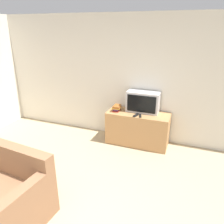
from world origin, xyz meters
TOP-DOWN VIEW (x-y plane):
  - wall_back at (0.00, 3.03)m, footprint 9.00×0.06m
  - tv_stand at (0.32, 2.72)m, footprint 1.27×0.52m
  - television at (0.37, 2.83)m, footprint 0.66×0.30m
  - book_stack at (-0.14, 2.69)m, footprint 0.18×0.23m
  - remote_on_stand at (0.31, 2.57)m, footprint 0.09×0.20m
  - remote_secondary at (0.40, 2.56)m, footprint 0.07×0.15m

SIDE VIEW (x-z plane):
  - tv_stand at x=0.32m, z-range 0.00..0.69m
  - remote_on_stand at x=0.31m, z-range 0.69..0.71m
  - remote_secondary at x=0.40m, z-range 0.69..0.71m
  - book_stack at x=-0.14m, z-range 0.69..0.82m
  - television at x=0.37m, z-range 0.69..1.11m
  - wall_back at x=0.00m, z-range 0.00..2.60m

